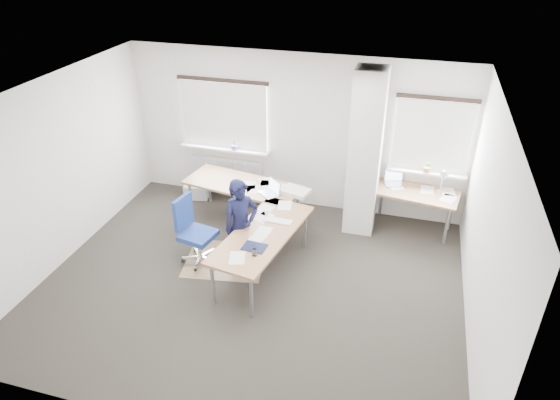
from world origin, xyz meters
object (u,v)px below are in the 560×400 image
(desk_main, at_px, (255,209))
(task_chair, at_px, (197,244))
(desk_side, at_px, (415,193))
(person, at_px, (241,226))

(desk_main, distance_m, task_chair, 1.06)
(task_chair, bearing_deg, desk_main, 52.20)
(desk_side, bearing_deg, desk_main, -144.67)
(desk_side, bearing_deg, person, -134.71)
(desk_side, height_order, task_chair, desk_side)
(desk_main, height_order, task_chair, task_chair)
(desk_main, height_order, person, person)
(desk_side, distance_m, task_chair, 3.68)
(task_chair, xyz_separation_m, person, (0.72, 0.05, 0.43))
(person, bearing_deg, desk_main, 47.29)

